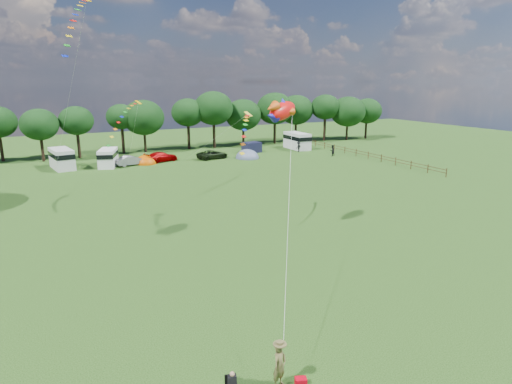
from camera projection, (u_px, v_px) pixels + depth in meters
name	position (u px, v px, depth m)	size (l,w,h in m)	color
ground_plane	(314.00, 287.00, 25.58)	(180.00, 180.00, 0.00)	black
tree_line	(165.00, 115.00, 74.11)	(102.98, 10.98, 10.27)	black
fence	(362.00, 153.00, 69.01)	(0.12, 33.12, 1.20)	#472D19
car_b	(131.00, 161.00, 62.49)	(1.53, 4.09, 1.44)	gray
car_c	(161.00, 157.00, 65.40)	(2.10, 5.00, 1.50)	#8D0002
car_d	(213.00, 154.00, 67.89)	(2.31, 5.10, 1.39)	black
campervan_b	(62.00, 158.00, 59.98)	(3.36, 6.06, 2.81)	silver
campervan_c	(108.00, 157.00, 61.62)	(3.56, 5.54, 2.52)	white
campervan_d	(297.00, 140.00, 77.69)	(2.66, 6.05, 2.95)	silver
tent_orange	(146.00, 163.00, 64.07)	(3.27, 3.58, 2.56)	#BF4900
tent_greyblue	(247.00, 158.00, 68.58)	(3.79, 4.15, 2.82)	slate
awning_navy	(252.00, 147.00, 74.08)	(2.81, 2.28, 1.76)	#171834
kite_flyer	(279.00, 365.00, 17.00)	(0.69, 0.45, 1.90)	brown
camp_chair	(232.00, 381.00, 16.50)	(0.53, 0.53, 1.13)	#99999E
kite_bag	(301.00, 382.00, 17.22)	(0.47, 0.31, 0.33)	#B70011
fish_kite	(280.00, 111.00, 31.86)	(3.72, 2.62, 1.99)	red
streamer_kite_a	(78.00, 16.00, 38.99)	(3.45, 5.65, 5.80)	#FFB200
streamer_kite_b	(126.00, 115.00, 40.22)	(4.27, 4.76, 3.82)	#F1B303
streamer_kite_c	(246.00, 125.00, 34.17)	(3.25, 5.02, 2.83)	yellow
walker_a	(332.00, 151.00, 70.28)	(0.89, 0.55, 1.84)	black
walker_b	(298.00, 147.00, 74.50)	(1.16, 0.54, 1.79)	black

